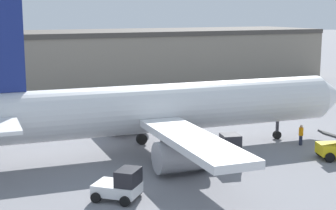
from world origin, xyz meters
TOP-DOWN VIEW (x-y plane):
  - ground_plane at (0.00, 0.00)m, footprint 400.00×400.00m
  - terminal_building at (7.81, 38.25)m, footprint 68.93×15.52m
  - airplane at (-1.02, 0.07)m, footprint 35.32×28.45m
  - ground_crew_worker at (10.59, -3.20)m, footprint 0.38×0.38m
  - baggage_tug at (1.72, -5.55)m, footprint 3.15×2.43m
  - pushback_tug at (-7.10, -8.67)m, footprint 3.23×3.22m

SIDE VIEW (x-z plane):
  - ground_plane at x=0.00m, z-range 0.00..0.00m
  - pushback_tug at x=-7.10m, z-range -0.08..1.82m
  - ground_crew_worker at x=10.59m, z-range 0.06..1.77m
  - baggage_tug at x=1.72m, z-range -0.11..2.20m
  - airplane at x=-1.02m, z-range -2.93..9.80m
  - terminal_building at x=7.81m, z-range 0.01..8.01m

